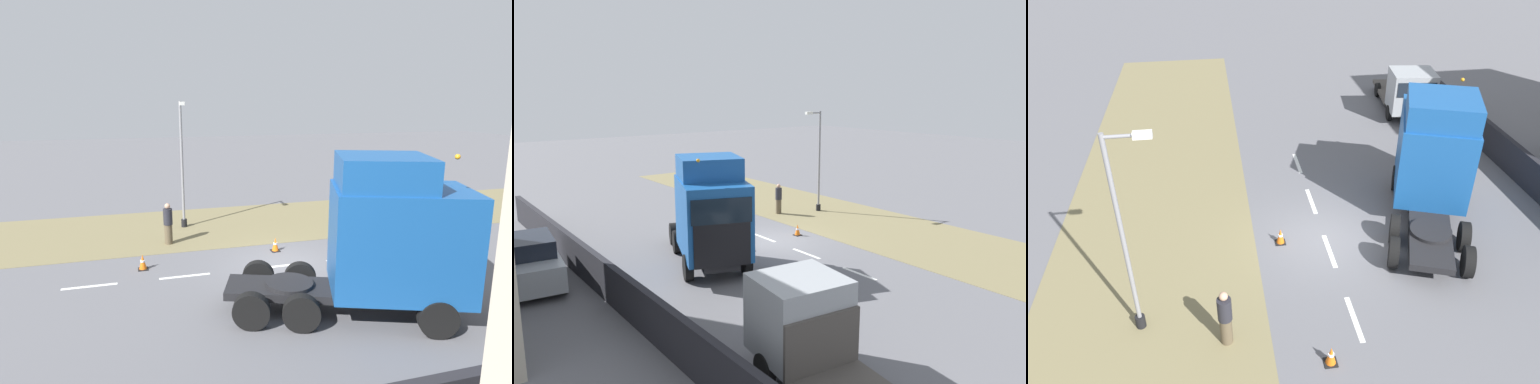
# 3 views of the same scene
# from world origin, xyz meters

# --- Properties ---
(ground_plane) EXTENTS (120.00, 120.00, 0.00)m
(ground_plane) POSITION_xyz_m (0.00, 0.00, 0.00)
(ground_plane) COLOR slate
(ground_plane) RESTS_ON ground
(grass_verge) EXTENTS (7.00, 44.00, 0.01)m
(grass_verge) POSITION_xyz_m (-6.00, 0.00, 0.01)
(grass_verge) COLOR olive
(grass_verge) RESTS_ON ground
(lane_markings) EXTENTS (0.16, 14.60, 0.00)m
(lane_markings) POSITION_xyz_m (0.00, -0.70, 0.00)
(lane_markings) COLOR white
(lane_markings) RESTS_ON ground
(lorry_cab) EXTENTS (4.71, 7.07, 4.82)m
(lorry_cab) POSITION_xyz_m (4.33, 1.43, 2.35)
(lorry_cab) COLOR black
(lorry_cab) RESTS_ON ground
(lamp_post) EXTENTS (1.26, 0.28, 6.11)m
(lamp_post) POSITION_xyz_m (-6.04, -3.24, 2.88)
(lamp_post) COLOR black
(lamp_post) RESTS_ON ground
(pedestrian) EXTENTS (0.39, 0.39, 1.82)m
(pedestrian) POSITION_xyz_m (-3.73, -4.18, 0.90)
(pedestrian) COLOR brown
(pedestrian) RESTS_ON ground
(traffic_cone_lead) EXTENTS (0.36, 0.36, 0.58)m
(traffic_cone_lead) POSITION_xyz_m (-1.62, 0.02, 0.28)
(traffic_cone_lead) COLOR black
(traffic_cone_lead) RESTS_ON ground
(traffic_cone_trailing) EXTENTS (0.36, 0.36, 0.58)m
(traffic_cone_trailing) POSITION_xyz_m (-1.05, -5.33, 0.28)
(traffic_cone_trailing) COLOR black
(traffic_cone_trailing) RESTS_ON ground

